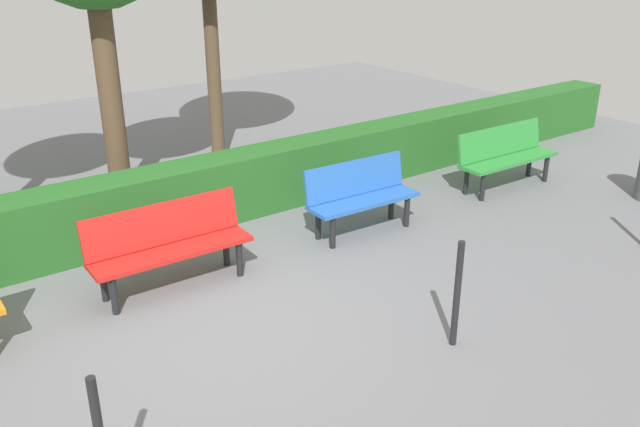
{
  "coord_description": "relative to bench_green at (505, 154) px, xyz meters",
  "views": [
    {
      "loc": [
        2.44,
        5.03,
        3.33
      ],
      "look_at": [
        -1.49,
        -0.32,
        0.55
      ],
      "focal_mm": 37.2,
      "sensor_mm": 36.0,
      "label": 1
    }
  ],
  "objects": [
    {
      "name": "bench_red",
      "position": [
        5.09,
        -0.1,
        0.0
      ],
      "size": [
        1.65,
        0.5,
        0.86
      ],
      "rotation": [
        0.0,
        0.0,
        -0.02
      ],
      "color": "red",
      "rests_on": "ground_plane"
    },
    {
      "name": "bench_blue",
      "position": [
        2.65,
        -0.01,
        -0.0
      ],
      "size": [
        1.43,
        0.52,
        0.86
      ],
      "rotation": [
        0.0,
        0.0,
        -0.04
      ],
      "color": "blue",
      "rests_on": "ground_plane"
    },
    {
      "name": "hedge_row",
      "position": [
        3.88,
        -1.34,
        -0.08
      ],
      "size": [
        15.7,
        0.55,
        0.81
      ],
      "primitive_type": "cube",
      "color": "#266023",
      "rests_on": "ground_plane"
    },
    {
      "name": "bench_green",
      "position": [
        0.0,
        0.0,
        0.0
      ],
      "size": [
        1.65,
        0.5,
        0.86
      ],
      "rotation": [
        0.0,
        0.0,
        -0.02
      ],
      "color": "#2D8C38",
      "rests_on": "ground_plane"
    },
    {
      "name": "railing_post_mid",
      "position": [
        3.55,
        2.38,
        0.02
      ],
      "size": [
        0.06,
        0.06,
        1.0
      ],
      "primitive_type": "cylinder",
      "color": "black",
      "rests_on": "ground_plane"
    },
    {
      "name": "ground_plane",
      "position": [
        5.0,
        0.66,
        -0.48
      ],
      "size": [
        19.7,
        19.7,
        0.0
      ],
      "primitive_type": "plane",
      "color": "slate"
    }
  ]
}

